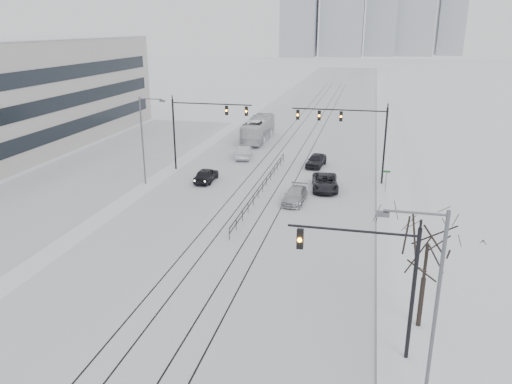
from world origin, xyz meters
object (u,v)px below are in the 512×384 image
object	(u,v)px
box_truck	(258,129)
sedan_nb_right	(295,196)
sedan_nb_front	(325,182)
sedan_sb_inner	(206,175)
sedan_nb_far	(316,160)
bare_tree	(427,253)
sedan_sb_outer	(244,152)
traffic_mast_near	(379,273)

from	to	relation	value
box_truck	sedan_nb_right	bearing A→B (deg)	109.14
sedan_nb_front	box_truck	size ratio (longest dim) A/B	0.47
sedan_nb_front	sedan_sb_inner	bearing A→B (deg)	173.13
sedan_sb_inner	sedan_nb_right	xyz separation A→B (m)	(10.09, -4.37, -0.08)
sedan_nb_right	box_truck	size ratio (longest dim) A/B	0.39
box_truck	sedan_nb_far	bearing A→B (deg)	127.41
sedan_sb_inner	sedan_nb_far	distance (m)	13.63
sedan_nb_far	box_truck	xyz separation A→B (m)	(-9.67, 12.29, 0.86)
sedan_sb_inner	sedan_nb_right	size ratio (longest dim) A/B	0.96
bare_tree	sedan_sb_outer	world-z (taller)	bare_tree
sedan_nb_right	sedan_sb_inner	bearing A→B (deg)	159.57
bare_tree	sedan_nb_front	bearing A→B (deg)	107.43
sedan_nb_far	sedan_nb_front	bearing A→B (deg)	-69.55
sedan_nb_far	box_truck	world-z (taller)	box_truck
sedan_sb_inner	sedan_nb_far	bearing A→B (deg)	-141.39
bare_tree	sedan_sb_outer	distance (m)	38.37
traffic_mast_near	sedan_nb_front	size ratio (longest dim) A/B	1.29
bare_tree	sedan_sb_inner	size ratio (longest dim) A/B	1.40
sedan_nb_right	box_truck	bearing A→B (deg)	112.93
sedan_nb_front	box_truck	world-z (taller)	box_truck
sedan_nb_front	box_truck	bearing A→B (deg)	111.60
sedan_sb_inner	sedan_nb_front	bearing A→B (deg)	-179.67
traffic_mast_near	sedan_sb_inner	bearing A→B (deg)	123.62
sedan_nb_front	sedan_nb_right	size ratio (longest dim) A/B	1.19
sedan_sb_inner	sedan_nb_front	world-z (taller)	sedan_nb_front
traffic_mast_near	sedan_sb_outer	xyz separation A→B (m)	(-15.87, 36.54, -3.77)
sedan_nb_far	sedan_sb_inner	bearing A→B (deg)	-132.98
sedan_sb_inner	sedan_nb_right	bearing A→B (deg)	156.33
sedan_sb_outer	sedan_nb_right	bearing A→B (deg)	111.61
traffic_mast_near	sedan_nb_right	distance (m)	23.16
sedan_sb_outer	box_truck	distance (m)	10.38
sedan_nb_far	box_truck	distance (m)	15.66
sedan_nb_front	bare_tree	bearing A→B (deg)	-80.02
traffic_mast_near	bare_tree	world-z (taller)	traffic_mast_near
traffic_mast_near	sedan_nb_far	world-z (taller)	traffic_mast_near
sedan_nb_front	sedan_nb_far	bearing A→B (deg)	94.83
traffic_mast_near	sedan_sb_outer	bearing A→B (deg)	113.48
bare_tree	sedan_nb_right	xyz separation A→B (m)	(-9.63, 18.66, -3.83)
sedan_nb_far	bare_tree	bearing A→B (deg)	-65.76
bare_tree	sedan_nb_right	distance (m)	21.34
bare_tree	box_truck	world-z (taller)	bare_tree
sedan_nb_right	sedan_nb_far	size ratio (longest dim) A/B	1.03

